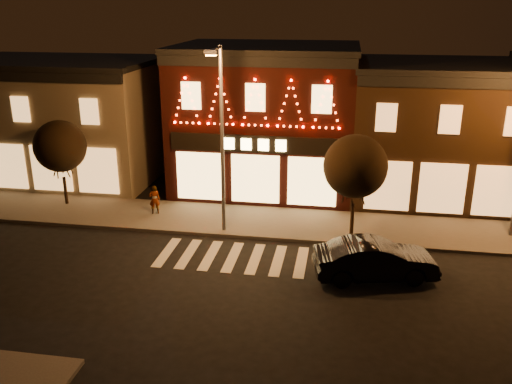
# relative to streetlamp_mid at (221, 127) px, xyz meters

# --- Properties ---
(ground) EXTENTS (120.00, 120.00, 0.00)m
(ground) POSITION_rel_streetlamp_mid_xyz_m (0.97, -6.34, -5.22)
(ground) COLOR black
(ground) RESTS_ON ground
(sidewalk_far) EXTENTS (44.00, 4.00, 0.15)m
(sidewalk_far) POSITION_rel_streetlamp_mid_xyz_m (2.97, 1.66, -5.15)
(sidewalk_far) COLOR #47423D
(sidewalk_far) RESTS_ON ground
(building_left) EXTENTS (12.20, 8.28, 7.30)m
(building_left) POSITION_rel_streetlamp_mid_xyz_m (-12.03, 7.65, -1.56)
(building_left) COLOR #776855
(building_left) RESTS_ON ground
(building_pulp) EXTENTS (10.20, 8.34, 8.30)m
(building_pulp) POSITION_rel_streetlamp_mid_xyz_m (0.97, 7.63, -1.06)
(building_pulp) COLOR black
(building_pulp) RESTS_ON ground
(building_right_a) EXTENTS (9.20, 8.28, 7.50)m
(building_right_a) POSITION_rel_streetlamp_mid_xyz_m (10.47, 7.65, -1.46)
(building_right_a) COLOR #372313
(building_right_a) RESTS_ON ground
(streetlamp_mid) EXTENTS (0.54, 1.97, 8.65)m
(streetlamp_mid) POSITION_rel_streetlamp_mid_xyz_m (0.00, 0.00, 0.00)
(streetlamp_mid) COLOR #59595E
(streetlamp_mid) RESTS_ON sidewalk_far
(tree_left) EXTENTS (2.74, 2.74, 4.58)m
(tree_left) POSITION_rel_streetlamp_mid_xyz_m (-9.25, 2.35, -1.87)
(tree_left) COLOR black
(tree_left) RESTS_ON sidewalk_far
(tree_right) EXTENTS (2.90, 2.90, 4.84)m
(tree_right) POSITION_rel_streetlamp_mid_xyz_m (6.06, 0.53, -1.68)
(tree_right) COLOR black
(tree_right) RESTS_ON sidewalk_far
(dark_sedan) EXTENTS (5.12, 2.71, 1.60)m
(dark_sedan) POSITION_rel_streetlamp_mid_xyz_m (6.99, -3.25, -4.42)
(dark_sedan) COLOR black
(dark_sedan) RESTS_ON ground
(pedestrian) EXTENTS (0.65, 0.53, 1.52)m
(pedestrian) POSITION_rel_streetlamp_mid_xyz_m (-3.99, 1.74, -4.31)
(pedestrian) COLOR gray
(pedestrian) RESTS_ON sidewalk_far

